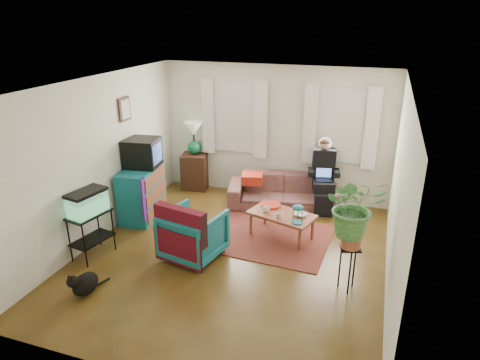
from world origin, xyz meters
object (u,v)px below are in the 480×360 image
(armchair, at_px, (193,232))
(dresser, at_px, (142,192))
(sofa, at_px, (283,186))
(aquarium_stand, at_px, (92,235))
(side_table, at_px, (195,171))
(plant_stand, at_px, (348,268))
(coffee_table, at_px, (281,225))

(armchair, bearing_deg, dresser, -22.60)
(sofa, bearing_deg, aquarium_stand, -143.29)
(dresser, relative_size, armchair, 1.26)
(side_table, bearing_deg, plant_stand, -38.08)
(aquarium_stand, relative_size, coffee_table, 0.68)
(aquarium_stand, bearing_deg, sofa, 60.64)
(sofa, distance_m, aquarium_stand, 3.57)
(sofa, height_order, dresser, dresser)
(dresser, xyz_separation_m, coffee_table, (2.57, 0.02, -0.25))
(plant_stand, bearing_deg, armchair, 176.90)
(coffee_table, bearing_deg, armchair, -121.31)
(armchair, height_order, coffee_table, armchair)
(coffee_table, bearing_deg, dresser, -162.38)
(plant_stand, bearing_deg, side_table, 141.92)
(armchair, bearing_deg, side_table, -55.14)
(dresser, bearing_deg, armchair, -42.03)
(aquarium_stand, height_order, plant_stand, aquarium_stand)
(dresser, relative_size, aquarium_stand, 1.47)
(sofa, bearing_deg, plant_stand, -71.62)
(side_table, xyz_separation_m, aquarium_stand, (-0.35, -3.02, -0.02))
(side_table, bearing_deg, dresser, -102.25)
(aquarium_stand, xyz_separation_m, plant_stand, (3.75, 0.36, -0.03))
(sofa, bearing_deg, dresser, -164.13)
(side_table, distance_m, dresser, 1.60)
(side_table, xyz_separation_m, dresser, (-0.34, -1.57, 0.09))
(sofa, distance_m, side_table, 1.99)
(side_table, distance_m, plant_stand, 4.32)
(sofa, relative_size, dresser, 1.97)
(side_table, relative_size, dresser, 0.72)
(side_table, height_order, coffee_table, side_table)
(sofa, relative_size, armchair, 2.48)
(dresser, distance_m, plant_stand, 3.90)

